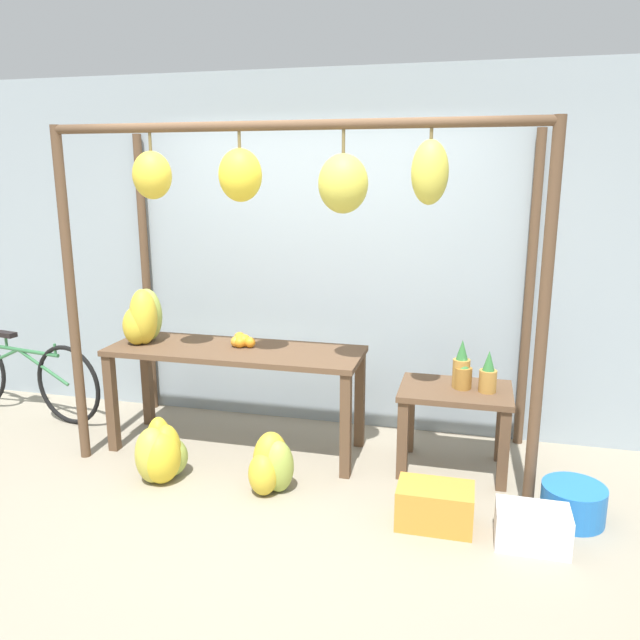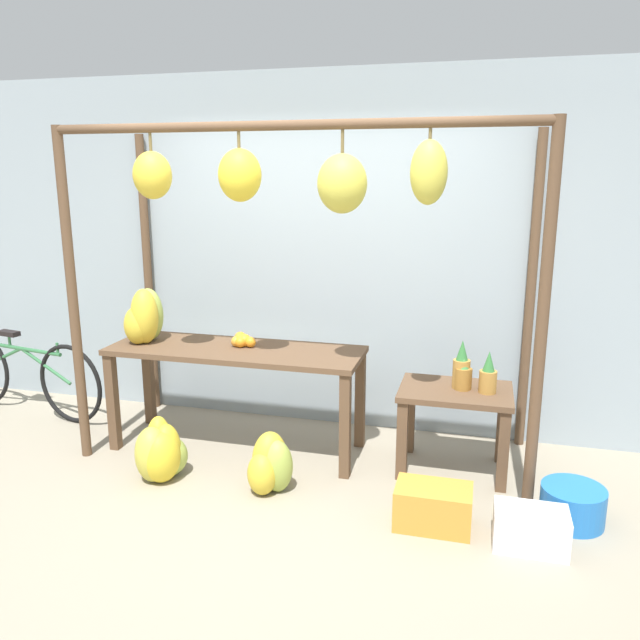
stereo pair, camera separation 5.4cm
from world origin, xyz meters
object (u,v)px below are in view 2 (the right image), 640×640
object	(u,v)px
banana_pile_ground_left	(161,453)
fruit_crate_purple	(531,529)
banana_pile_on_table	(145,317)
pineapple_cluster	(469,372)
fruit_crate_white	(433,507)
parked_bicycle	(24,373)
blue_bucket	(572,505)
orange_pile	(242,340)
banana_pile_ground_right	(270,465)

from	to	relation	value
banana_pile_ground_left	fruit_crate_purple	size ratio (longest dim) A/B	1.07
banana_pile_on_table	pineapple_cluster	world-z (taller)	banana_pile_on_table
fruit_crate_white	parked_bicycle	bearing A→B (deg)	165.56
fruit_crate_purple	blue_bucket	bearing A→B (deg)	52.17
banana_pile_ground_left	fruit_crate_purple	world-z (taller)	banana_pile_ground_left
fruit_crate_purple	banana_pile_on_table	bearing A→B (deg)	164.28
banana_pile_ground_left	banana_pile_on_table	bearing A→B (deg)	124.81
banana_pile_on_table	fruit_crate_white	world-z (taller)	banana_pile_on_table
pineapple_cluster	blue_bucket	distance (m)	1.03
pineapple_cluster	banana_pile_ground_left	bearing A→B (deg)	-162.00
orange_pile	fruit_crate_white	distance (m)	1.83
banana_pile_on_table	banana_pile_ground_left	size ratio (longest dim) A/B	0.98
banana_pile_on_table	blue_bucket	size ratio (longest dim) A/B	1.11
banana_pile_ground_left	blue_bucket	world-z (taller)	banana_pile_ground_left
banana_pile_ground_right	parked_bicycle	size ratio (longest dim) A/B	0.23
blue_bucket	fruit_crate_white	bearing A→B (deg)	-162.39
fruit_crate_white	blue_bucket	bearing A→B (deg)	17.61
banana_pile_ground_right	fruit_crate_white	size ratio (longest dim) A/B	0.90
blue_bucket	fruit_crate_purple	bearing A→B (deg)	-127.83
banana_pile_ground_left	parked_bicycle	xyz separation A→B (m)	(-1.73, 0.79, 0.17)
pineapple_cluster	parked_bicycle	bearing A→B (deg)	177.78
banana_pile_on_table	pineapple_cluster	distance (m)	2.40
blue_bucket	fruit_crate_purple	distance (m)	0.42
fruit_crate_purple	parked_bicycle	bearing A→B (deg)	166.37
pineapple_cluster	banana_pile_ground_left	world-z (taller)	pineapple_cluster
banana_pile_ground_left	banana_pile_ground_right	xyz separation A→B (m)	(0.77, 0.03, -0.01)
pineapple_cluster	parked_bicycle	distance (m)	3.74
orange_pile	fruit_crate_purple	bearing A→B (deg)	-22.99
banana_pile_on_table	banana_pile_ground_right	size ratio (longest dim) A/B	1.04
banana_pile_ground_right	parked_bicycle	distance (m)	2.62
orange_pile	banana_pile_ground_left	distance (m)	0.98
blue_bucket	parked_bicycle	size ratio (longest dim) A/B	0.22
fruit_crate_white	parked_bicycle	world-z (taller)	parked_bicycle
banana_pile_on_table	orange_pile	distance (m)	0.76
orange_pile	banana_pile_on_table	bearing A→B (deg)	-173.67
fruit_crate_white	pineapple_cluster	bearing A→B (deg)	79.11
pineapple_cluster	fruit_crate_purple	bearing A→B (deg)	-65.23
blue_bucket	banana_pile_ground_left	bearing A→B (deg)	-177.29
pineapple_cluster	banana_pile_ground_right	distance (m)	1.47
orange_pile	fruit_crate_white	bearing A→B (deg)	-27.76
banana_pile_ground_right	parked_bicycle	xyz separation A→B (m)	(-2.50, 0.76, 0.18)
orange_pile	parked_bicycle	xyz separation A→B (m)	(-2.07, 0.13, -0.47)
banana_pile_on_table	fruit_crate_purple	xyz separation A→B (m)	(2.78, -0.78, -0.86)
pineapple_cluster	banana_pile_ground_left	xyz separation A→B (m)	(-1.99, -0.65, -0.54)
blue_bucket	parked_bicycle	distance (m)	4.42
pineapple_cluster	banana_pile_on_table	bearing A→B (deg)	-178.34
orange_pile	banana_pile_ground_left	bearing A→B (deg)	-117.36
banana_pile_ground_left	banana_pile_ground_right	bearing A→B (deg)	2.49
parked_bicycle	fruit_crate_purple	distance (m)	4.24
pineapple_cluster	parked_bicycle	xyz separation A→B (m)	(-3.72, 0.14, -0.37)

